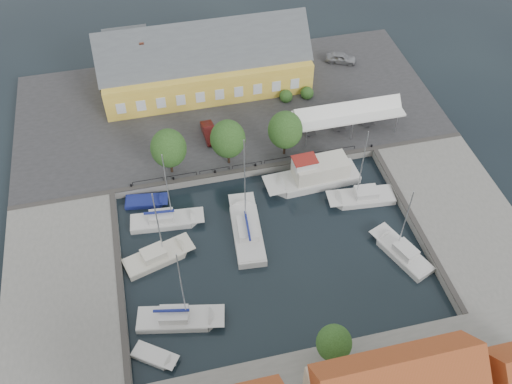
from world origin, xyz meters
TOP-DOWN VIEW (x-y plane):
  - ground at (0.00, 0.00)m, footprint 140.00×140.00m
  - north_quay at (0.00, 23.00)m, footprint 56.00×26.00m
  - west_quay at (-22.00, -2.00)m, footprint 12.00×24.00m
  - east_quay at (22.00, -2.00)m, footprint 12.00×24.00m
  - quay_edge_fittings at (0.02, 4.75)m, footprint 56.00×24.72m
  - warehouse at (-2.60, 28.36)m, footprint 28.56×14.00m
  - tent_canopy at (14.00, 14.50)m, footprint 14.00×4.00m
  - quay_trees at (-2.00, 12.00)m, footprint 18.20×4.20m
  - car_silver at (18.25, 29.02)m, footprint 4.84×3.51m
  - car_red at (-3.48, 17.25)m, footprint 1.78×4.37m
  - center_sailboat at (-2.11, 1.39)m, footprint 3.81×10.36m
  - trawler at (7.65, 7.38)m, footprint 11.84×4.02m
  - east_boat_a at (12.21, 3.32)m, footprint 8.18×3.35m
  - east_boat_c at (13.52, -5.29)m, footprint 5.09×8.01m
  - west_boat_a at (-10.78, 5.05)m, footprint 8.57×3.12m
  - west_boat_b at (-12.22, 0.21)m, footprint 7.99×4.68m
  - west_boat_d at (-11.07, -7.75)m, footprint 8.95×4.24m
  - launch_sw at (-13.80, -11.08)m, footprint 4.57×3.90m
  - launch_nw at (-12.63, 8.65)m, footprint 5.21×2.71m

SIDE VIEW (x-z plane):
  - ground at x=0.00m, z-range 0.00..0.00m
  - launch_nw at x=-12.63m, z-range -0.35..0.53m
  - launch_sw at x=-13.80m, z-range -0.40..0.58m
  - east_boat_c at x=13.52m, z-range -4.76..5.27m
  - west_boat_b at x=-12.22m, z-range -5.02..5.54m
  - east_boat_a at x=12.21m, z-range -5.40..5.93m
  - west_boat_d at x=-11.07m, z-range -5.51..6.05m
  - west_boat_a at x=-10.78m, z-range -5.30..5.84m
  - center_sailboat at x=-2.11m, z-range -6.51..7.24m
  - north_quay at x=0.00m, z-range 0.00..1.00m
  - west_quay at x=-22.00m, z-range 0.00..1.00m
  - east_quay at x=22.00m, z-range 0.00..1.00m
  - trawler at x=7.65m, z-range -1.48..3.52m
  - quay_edge_fittings at x=0.02m, z-range 0.86..1.26m
  - car_red at x=-3.48m, z-range 1.00..2.41m
  - car_silver at x=18.25m, z-range 1.00..2.53m
  - tent_canopy at x=14.00m, z-range 2.27..5.10m
  - warehouse at x=-2.60m, z-range -0.35..9.20m
  - quay_trees at x=-2.00m, z-range 1.73..8.03m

